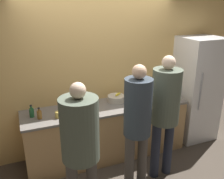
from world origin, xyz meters
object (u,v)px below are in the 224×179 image
object	(u,v)px
fruit_bowl	(116,98)
bottle_green	(32,112)
cup_yellow	(58,115)
person_right	(165,106)
person_left	(80,139)
bottle_amber	(39,114)
utensil_crock	(158,90)
bottle_red	(62,107)
person_center	(137,119)
refrigerator	(196,89)

from	to	relation	value
fruit_bowl	bottle_green	xyz separation A→B (m)	(-1.33, -0.08, 0.02)
cup_yellow	person_right	bearing A→B (deg)	-25.32
person_left	fruit_bowl	world-z (taller)	person_left
person_right	fruit_bowl	xyz separation A→B (m)	(-0.36, 0.88, -0.16)
bottle_green	cup_yellow	size ratio (longest dim) A/B	2.02
person_right	bottle_amber	distance (m)	1.75
person_right	utensil_crock	xyz separation A→B (m)	(0.48, 0.96, -0.15)
person_left	bottle_green	distance (m)	1.19
utensil_crock	bottle_red	world-z (taller)	utensil_crock
fruit_bowl	person_right	bearing A→B (deg)	-67.83
bottle_green	cup_yellow	xyz separation A→B (m)	(0.35, -0.16, -0.03)
person_left	cup_yellow	xyz separation A→B (m)	(-0.07, 0.95, -0.12)
utensil_crock	cup_yellow	size ratio (longest dim) A/B	3.24
fruit_bowl	utensil_crock	size ratio (longest dim) A/B	0.94
person_center	bottle_amber	distance (m)	1.38
cup_yellow	refrigerator	bearing A→B (deg)	2.98
utensil_crock	bottle_green	size ratio (longest dim) A/B	1.60
bottle_red	person_left	bearing A→B (deg)	-91.17
person_center	bottle_green	xyz separation A→B (m)	(-1.21, 0.92, -0.09)
person_center	fruit_bowl	world-z (taller)	person_center
person_right	utensil_crock	world-z (taller)	person_right
bottle_red	utensil_crock	bearing A→B (deg)	3.44
person_center	person_right	size ratio (longest dim) A/B	0.98
utensil_crock	bottle_amber	xyz separation A→B (m)	(-2.07, -0.26, -0.00)
person_center	person_right	world-z (taller)	person_right
refrigerator	person_center	world-z (taller)	refrigerator
person_right	cup_yellow	world-z (taller)	person_right
person_right	utensil_crock	size ratio (longest dim) A/B	6.16
utensil_crock	bottle_green	xyz separation A→B (m)	(-2.17, -0.16, 0.00)
refrigerator	person_left	xyz separation A→B (m)	(-2.45, -1.08, 0.12)
cup_yellow	bottle_green	bearing A→B (deg)	155.09
refrigerator	person_center	distance (m)	1.89
person_right	cup_yellow	size ratio (longest dim) A/B	19.99
person_left	refrigerator	bearing A→B (deg)	23.77
person_left	utensil_crock	distance (m)	2.16
utensil_crock	cup_yellow	xyz separation A→B (m)	(-1.82, -0.32, -0.02)
bottle_amber	bottle_red	bearing A→B (deg)	23.83
person_right	utensil_crock	distance (m)	1.08
fruit_bowl	utensil_crock	world-z (taller)	utensil_crock
bottle_amber	person_center	bearing A→B (deg)	-36.27
bottle_red	cup_yellow	xyz separation A→B (m)	(-0.10, -0.21, -0.01)
person_right	cup_yellow	xyz separation A→B (m)	(-1.35, 0.64, -0.17)
refrigerator	bottle_green	world-z (taller)	refrigerator
bottle_amber	bottle_green	xyz separation A→B (m)	(-0.10, 0.10, 0.01)
person_right	fruit_bowl	bearing A→B (deg)	112.17
fruit_bowl	bottle_amber	bearing A→B (deg)	-171.79
fruit_bowl	utensil_crock	distance (m)	0.84
refrigerator	fruit_bowl	distance (m)	1.54
person_center	person_left	bearing A→B (deg)	-166.41
refrigerator	cup_yellow	xyz separation A→B (m)	(-2.52, -0.13, -0.00)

